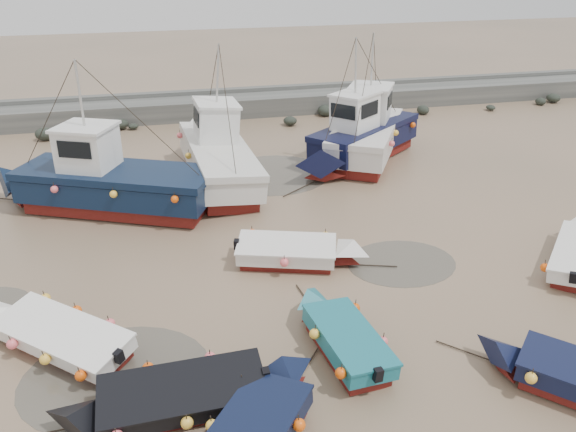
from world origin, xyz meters
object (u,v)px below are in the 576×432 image
dinghy_0 (55,331)px  cabin_boat_2 (359,137)px  cabin_boat_3 (368,131)px  dinghy_5 (297,250)px  cabin_boat_0 (102,181)px  dinghy_1 (257,429)px  person (185,212)px  cabin_boat_1 (214,153)px  dinghy_2 (341,333)px  dinghy_4 (168,394)px

dinghy_0 → cabin_boat_2: (13.09, 11.97, 0.81)m
cabin_boat_3 → dinghy_5: bearing=-91.8°
cabin_boat_0 → dinghy_1: bearing=-139.7°
dinghy_0 → person: 8.97m
cabin_boat_1 → cabin_boat_2: same height
dinghy_0 → dinghy_2: 8.03m
cabin_boat_2 → dinghy_1: bearing=117.4°
cabin_boat_1 → cabin_boat_2: bearing=0.2°
dinghy_0 → cabin_boat_1: 12.73m
person → cabin_boat_1: bearing=-141.5°
dinghy_2 → cabin_boat_0: 13.00m
dinghy_2 → dinghy_0: bearing=158.4°
cabin_boat_3 → cabin_boat_2: bearing=-102.0°
cabin_boat_3 → dinghy_0: bearing=-107.0°
dinghy_5 → cabin_boat_3: (6.23, 9.98, 0.79)m
dinghy_1 → cabin_boat_0: size_ratio=0.48×
cabin_boat_2 → person: bearing=77.0°
cabin_boat_1 → dinghy_5: bearing=-81.1°
cabin_boat_0 → cabin_boat_3: bearing=-50.3°
cabin_boat_0 → person: (3.25, -1.04, -1.30)m
dinghy_0 → dinghy_4: (3.00, -3.18, 0.00)m
dinghy_1 → cabin_boat_2: (8.15, 16.68, 0.80)m
dinghy_2 → cabin_boat_0: (-7.04, 10.91, 0.74)m
dinghy_5 → dinghy_1: bearing=-2.6°
cabin_boat_0 → dinghy_4: bearing=-146.2°
dinghy_4 → cabin_boat_3: 19.43m
dinghy_4 → dinghy_5: bearing=-39.5°
cabin_boat_1 → cabin_boat_3: size_ratio=1.18×
dinghy_0 → dinghy_2: bearing=-62.4°
dinghy_5 → cabin_boat_1: 8.73m
dinghy_1 → person: bearing=131.4°
dinghy_2 → cabin_boat_1: bearing=90.9°
cabin_boat_3 → cabin_boat_1: bearing=-139.4°
dinghy_2 → cabin_boat_0: cabin_boat_0 is taller
dinghy_0 → cabin_boat_3: bearing=-6.2°
dinghy_5 → cabin_boat_2: 10.58m
dinghy_4 → cabin_boat_3: (10.92, 16.06, 0.80)m
dinghy_2 → cabin_boat_2: cabin_boat_2 is taller
dinghy_5 → cabin_boat_2: size_ratio=0.65×
dinghy_5 → cabin_boat_1: (-2.00, 8.46, 0.76)m
person → cabin_boat_0: bearing=-42.7°
dinghy_5 → person: size_ratio=3.30×
dinghy_0 → cabin_boat_2: size_ratio=0.62×
cabin_boat_2 → cabin_boat_1: bearing=58.1°
cabin_boat_1 → person: size_ratio=6.43×
dinghy_2 → cabin_boat_2: 14.83m
dinghy_0 → dinghy_1: size_ratio=1.03×
dinghy_5 → cabin_boat_1: cabin_boat_1 is taller
cabin_boat_2 → person: (-9.07, -3.97, -1.35)m
dinghy_1 → cabin_boat_0: cabin_boat_0 is taller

